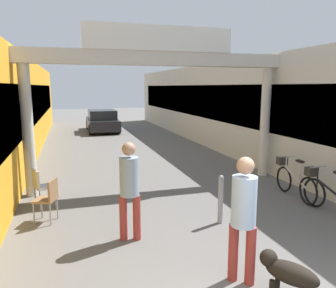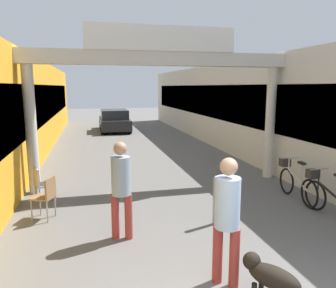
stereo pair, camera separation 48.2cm
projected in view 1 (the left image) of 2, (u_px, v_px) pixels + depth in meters
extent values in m
cube|color=black|center=(34.00, 105.00, 12.35)|extent=(0.04, 23.40, 1.49)
cube|color=beige|center=(240.00, 106.00, 14.86)|extent=(3.00, 26.00, 3.73)
cube|color=black|center=(210.00, 102.00, 14.41)|extent=(0.04, 23.40, 1.49)
cylinder|color=beige|center=(28.00, 131.00, 8.06)|extent=(0.28, 0.28, 3.28)
cylinder|color=beige|center=(265.00, 123.00, 9.96)|extent=(0.28, 0.28, 3.28)
cube|color=beige|center=(159.00, 59.00, 8.69)|extent=(7.40, 0.44, 0.36)
cube|color=white|center=(161.00, 38.00, 8.42)|extent=(3.96, 0.10, 0.64)
cylinder|color=#99332D|center=(233.00, 252.00, 4.62)|extent=(0.20, 0.20, 0.84)
cylinder|color=#99332D|center=(250.00, 256.00, 4.52)|extent=(0.20, 0.20, 0.84)
cylinder|color=#A5BFE0|center=(244.00, 201.00, 4.44)|extent=(0.48, 0.48, 0.70)
sphere|color=tan|center=(245.00, 166.00, 4.35)|extent=(0.34, 0.34, 0.24)
cylinder|color=#99332D|center=(137.00, 217.00, 5.86)|extent=(0.17, 0.17, 0.83)
cylinder|color=#99332D|center=(123.00, 218.00, 5.85)|extent=(0.17, 0.17, 0.83)
cylinder|color=#8C9EB2|center=(129.00, 177.00, 5.73)|extent=(0.42, 0.42, 0.69)
sphere|color=tan|center=(129.00, 149.00, 5.64)|extent=(0.29, 0.29, 0.24)
ellipsoid|color=black|center=(291.00, 274.00, 4.20)|extent=(0.63, 0.76, 0.28)
sphere|color=black|center=(269.00, 258.00, 4.38)|extent=(0.33, 0.33, 0.24)
sphere|color=white|center=(276.00, 269.00, 4.33)|extent=(0.23, 0.23, 0.17)
cylinder|color=black|center=(272.00, 288.00, 4.31)|extent=(0.10, 0.10, 0.22)
cylinder|color=black|center=(277.00, 282.00, 4.44)|extent=(0.10, 0.10, 0.22)
torus|color=black|center=(314.00, 193.00, 7.49)|extent=(0.08, 0.67, 0.67)
cube|color=black|center=(333.00, 192.00, 6.99)|extent=(0.07, 0.94, 0.34)
cylinder|color=black|center=(318.00, 177.00, 7.37)|extent=(0.03, 0.03, 0.46)
cylinder|color=gray|center=(318.00, 167.00, 7.33)|extent=(0.46, 0.05, 0.03)
cube|color=#332D28|center=(311.00, 172.00, 7.54)|extent=(0.25, 0.21, 0.20)
torus|color=black|center=(284.00, 179.00, 8.59)|extent=(0.10, 0.67, 0.67)
torus|color=black|center=(308.00, 191.00, 7.60)|extent=(0.10, 0.67, 0.67)
cube|color=beige|center=(296.00, 178.00, 8.06)|extent=(0.11, 0.94, 0.34)
cylinder|color=beige|center=(299.00, 170.00, 7.91)|extent=(0.03, 0.03, 0.42)
cube|color=black|center=(300.00, 161.00, 7.87)|extent=(0.12, 0.23, 0.05)
cylinder|color=beige|center=(286.00, 166.00, 8.46)|extent=(0.03, 0.03, 0.46)
cylinder|color=gray|center=(287.00, 156.00, 8.42)|extent=(0.46, 0.06, 0.03)
cube|color=#332D28|center=(282.00, 161.00, 8.64)|extent=(0.25, 0.22, 0.20)
cylinder|color=gray|center=(220.00, 201.00, 6.57)|extent=(0.10, 0.10, 0.92)
sphere|color=gray|center=(221.00, 178.00, 6.49)|extent=(0.10, 0.10, 0.10)
cylinder|color=gray|center=(34.00, 214.00, 6.51)|extent=(0.04, 0.04, 0.45)
cylinder|color=gray|center=(42.00, 208.00, 6.85)|extent=(0.04, 0.04, 0.45)
cylinder|color=gray|center=(50.00, 215.00, 6.49)|extent=(0.04, 0.04, 0.45)
cylinder|color=gray|center=(57.00, 208.00, 6.82)|extent=(0.04, 0.04, 0.45)
cube|color=olive|center=(45.00, 200.00, 6.62)|extent=(0.52, 0.52, 0.04)
cube|color=olive|center=(53.00, 189.00, 6.57)|extent=(0.18, 0.39, 0.40)
cylinder|color=gray|center=(50.00, 194.00, 7.76)|extent=(0.04, 0.04, 0.45)
cylinder|color=gray|center=(55.00, 197.00, 7.50)|extent=(0.04, 0.04, 0.45)
cylinder|color=gray|center=(35.00, 197.00, 7.55)|extent=(0.04, 0.04, 0.45)
cylinder|color=gray|center=(40.00, 200.00, 7.29)|extent=(0.04, 0.04, 0.45)
cube|color=silver|center=(44.00, 187.00, 7.48)|extent=(0.52, 0.52, 0.04)
cube|color=silver|center=(36.00, 179.00, 7.33)|extent=(0.19, 0.38, 0.40)
cube|color=black|center=(102.00, 124.00, 20.20)|extent=(1.77, 4.01, 0.60)
cube|color=#1E2328|center=(102.00, 114.00, 19.96)|extent=(1.59, 2.21, 0.55)
cylinder|color=black|center=(88.00, 124.00, 21.38)|extent=(0.20, 0.60, 0.60)
cylinder|color=black|center=(112.00, 123.00, 21.83)|extent=(0.20, 0.60, 0.60)
cylinder|color=black|center=(91.00, 130.00, 18.64)|extent=(0.20, 0.60, 0.60)
cylinder|color=black|center=(118.00, 129.00, 19.09)|extent=(0.20, 0.60, 0.60)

